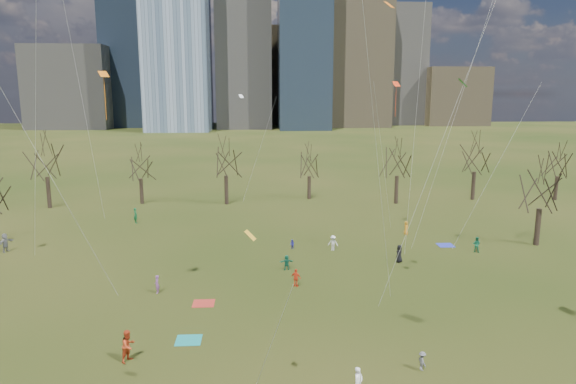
{
  "coord_description": "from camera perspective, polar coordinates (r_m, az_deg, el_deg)",
  "views": [
    {
      "loc": [
        -2.61,
        -31.24,
        15.3
      ],
      "look_at": [
        0.0,
        12.0,
        7.0
      ],
      "focal_mm": 32.0,
      "sensor_mm": 36.0,
      "label": 1
    }
  ],
  "objects": [
    {
      "name": "person_3",
      "position": [
        31.23,
        14.69,
        -17.71
      ],
      "size": [
        0.53,
        0.78,
        1.11
      ],
      "primitive_type": "imported",
      "rotation": [
        0.0,
        0.0,
        1.75
      ],
      "color": "#5C5D60",
      "rests_on": "ground"
    },
    {
      "name": "person_11",
      "position": [
        57.72,
        -28.91,
        -4.95
      ],
      "size": [
        1.14,
        1.82,
        1.87
      ],
      "primitive_type": "imported",
      "rotation": [
        0.0,
        0.0,
        1.2
      ],
      "color": "slate",
      "rests_on": "ground"
    },
    {
      "name": "blanket_teal",
      "position": [
        34.27,
        -10.98,
        -15.86
      ],
      "size": [
        1.6,
        1.5,
        0.03
      ],
      "primitive_type": "cube",
      "color": "teal",
      "rests_on": "ground"
    },
    {
      "name": "person_7",
      "position": [
        41.86,
        -14.35,
        -9.89
      ],
      "size": [
        0.4,
        0.56,
        1.43
      ],
      "primitive_type": "imported",
      "rotation": [
        0.0,
        0.0,
        4.83
      ],
      "color": "#9250A1",
      "rests_on": "ground"
    },
    {
      "name": "person_4",
      "position": [
        41.83,
        0.9,
        -9.52
      ],
      "size": [
        0.94,
        0.74,
        1.48
      ],
      "primitive_type": "imported",
      "rotation": [
        0.0,
        0.0,
        2.63
      ],
      "color": "#F53C1B",
      "rests_on": "ground"
    },
    {
      "name": "person_8",
      "position": [
        51.63,
        0.47,
        -5.83
      ],
      "size": [
        0.58,
        0.6,
        0.97
      ],
      "primitive_type": "imported",
      "rotation": [
        0.0,
        0.0,
        5.38
      ],
      "color": "#2828AD",
      "rests_on": "ground"
    },
    {
      "name": "bare_tree_row",
      "position": [
        69.13,
        -1.33,
        3.21
      ],
      "size": [
        113.04,
        29.8,
        9.5
      ],
      "color": "black",
      "rests_on": "ground"
    },
    {
      "name": "blanket_navy",
      "position": [
        55.38,
        17.1,
        -5.67
      ],
      "size": [
        1.6,
        1.5,
        0.03
      ],
      "primitive_type": "cube",
      "color": "#2733B6",
      "rests_on": "ground"
    },
    {
      "name": "person_9",
      "position": [
        51.32,
        5.02,
        -5.65
      ],
      "size": [
        1.1,
        0.82,
        1.52
      ],
      "primitive_type": "imported",
      "rotation": [
        0.0,
        0.0,
        5.99
      ],
      "color": "silver",
      "rests_on": "ground"
    },
    {
      "name": "blanket_crimson",
      "position": [
        39.43,
        -9.36,
        -12.11
      ],
      "size": [
        1.6,
        1.5,
        0.03
      ],
      "primitive_type": "cube",
      "color": "#B22E23",
      "rests_on": "ground"
    },
    {
      "name": "person_2",
      "position": [
        32.35,
        -17.32,
        -15.99
      ],
      "size": [
        1.1,
        1.17,
        1.92
      ],
      "primitive_type": "imported",
      "rotation": [
        0.0,
        0.0,
        1.04
      ],
      "color": "#C13E1B",
      "rests_on": "ground"
    },
    {
      "name": "person_5",
      "position": [
        45.66,
        -0.15,
        -7.83
      ],
      "size": [
        1.3,
        0.56,
        1.36
      ],
      "primitive_type": "imported",
      "rotation": [
        0.0,
        0.0,
        3.27
      ],
      "color": "#186C4E",
      "rests_on": "ground"
    },
    {
      "name": "ground",
      "position": [
        34.88,
        1.23,
        -15.17
      ],
      "size": [
        500.0,
        500.0,
        0.0
      ],
      "primitive_type": "plane",
      "color": "black",
      "rests_on": "ground"
    },
    {
      "name": "downtown_skyline",
      "position": [
        243.05,
        -3.54,
        16.42
      ],
      "size": [
        212.5,
        78.0,
        118.0
      ],
      "color": "slate",
      "rests_on": "ground"
    },
    {
      "name": "person_14",
      "position": [
        53.87,
        20.21,
        -5.49
      ],
      "size": [
        0.95,
        0.92,
        1.54
      ],
      "primitive_type": "imported",
      "rotation": [
        0.0,
        0.0,
        2.48
      ],
      "color": "#19724C",
      "rests_on": "ground"
    },
    {
      "name": "kites_airborne",
      "position": [
        41.27,
        5.84,
        7.93
      ],
      "size": [
        68.76,
        50.76,
        30.99
      ],
      "color": "orange",
      "rests_on": "ground"
    },
    {
      "name": "person_1",
      "position": [
        28.18,
        7.82,
        -20.2
      ],
      "size": [
        0.7,
        0.69,
        1.62
      ],
      "primitive_type": "imported",
      "rotation": [
        0.0,
        0.0,
        0.75
      ],
      "color": "white",
      "rests_on": "ground"
    },
    {
      "name": "person_6",
      "position": [
        48.66,
        12.27,
        -6.71
      ],
      "size": [
        0.94,
        0.94,
        1.66
      ],
      "primitive_type": "imported",
      "rotation": [
        0.0,
        0.0,
        3.93
      ],
      "color": "black",
      "rests_on": "ground"
    },
    {
      "name": "person_13",
      "position": [
        64.35,
        -16.57,
        -2.52
      ],
      "size": [
        0.7,
        0.81,
        1.86
      ],
      "primitive_type": "imported",
      "rotation": [
        0.0,
        0.0,
        2.03
      ],
      "color": "#166634",
      "rests_on": "ground"
    },
    {
      "name": "person_12",
      "position": [
        58.25,
        12.99,
        -3.91
      ],
      "size": [
        0.7,
        0.85,
        1.49
      ],
      "primitive_type": "imported",
      "rotation": [
        0.0,
        0.0,
        1.2
      ],
      "color": "orange",
      "rests_on": "ground"
    }
  ]
}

